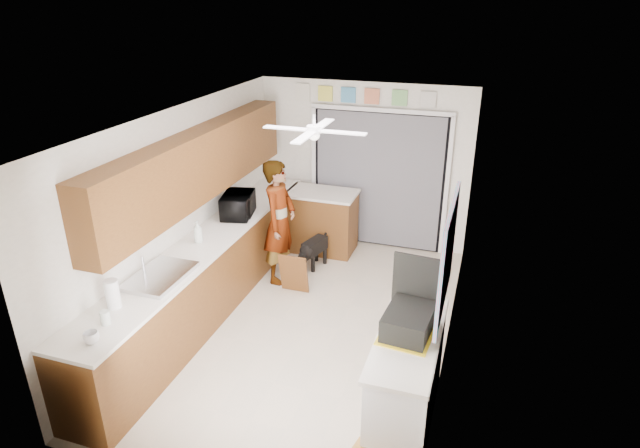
% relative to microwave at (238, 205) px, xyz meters
% --- Properties ---
extents(floor, '(5.00, 5.00, 0.00)m').
position_rel_microwave_xyz_m(floor, '(1.27, -0.78, -1.09)').
color(floor, '#C0B39B').
rests_on(floor, ground).
extents(ceiling, '(5.00, 5.00, 0.00)m').
position_rel_microwave_xyz_m(ceiling, '(1.27, -0.78, 1.41)').
color(ceiling, white).
rests_on(ceiling, ground).
extents(wall_back, '(3.20, 0.00, 3.20)m').
position_rel_microwave_xyz_m(wall_back, '(1.27, 1.72, 0.16)').
color(wall_back, white).
rests_on(wall_back, ground).
extents(wall_front, '(3.20, 0.00, 3.20)m').
position_rel_microwave_xyz_m(wall_front, '(1.27, -3.28, 0.16)').
color(wall_front, white).
rests_on(wall_front, ground).
extents(wall_left, '(0.00, 5.00, 5.00)m').
position_rel_microwave_xyz_m(wall_left, '(-0.33, -0.78, 0.16)').
color(wall_left, white).
rests_on(wall_left, ground).
extents(wall_right, '(0.00, 5.00, 5.00)m').
position_rel_microwave_xyz_m(wall_right, '(2.87, -0.78, 0.16)').
color(wall_right, white).
rests_on(wall_right, ground).
extents(left_base_cabinets, '(0.60, 4.80, 0.90)m').
position_rel_microwave_xyz_m(left_base_cabinets, '(-0.03, -0.78, -0.64)').
color(left_base_cabinets, brown).
rests_on(left_base_cabinets, floor).
extents(left_countertop, '(0.62, 4.80, 0.04)m').
position_rel_microwave_xyz_m(left_countertop, '(-0.02, -0.78, -0.17)').
color(left_countertop, white).
rests_on(left_countertop, left_base_cabinets).
extents(upper_cabinets, '(0.32, 4.00, 0.80)m').
position_rel_microwave_xyz_m(upper_cabinets, '(-0.17, -0.58, 0.71)').
color(upper_cabinets, brown).
rests_on(upper_cabinets, wall_left).
extents(sink_basin, '(0.50, 0.76, 0.06)m').
position_rel_microwave_xyz_m(sink_basin, '(-0.02, -1.78, -0.14)').
color(sink_basin, silver).
rests_on(sink_basin, left_countertop).
extents(faucet, '(0.03, 0.03, 0.22)m').
position_rel_microwave_xyz_m(faucet, '(-0.21, -1.78, -0.04)').
color(faucet, silver).
rests_on(faucet, left_countertop).
extents(peninsula_base, '(1.00, 0.60, 0.90)m').
position_rel_microwave_xyz_m(peninsula_base, '(0.77, 1.22, -0.64)').
color(peninsula_base, brown).
rests_on(peninsula_base, floor).
extents(peninsula_top, '(1.04, 0.64, 0.04)m').
position_rel_microwave_xyz_m(peninsula_top, '(0.77, 1.22, -0.17)').
color(peninsula_top, white).
rests_on(peninsula_top, peninsula_base).
extents(back_opening_recess, '(2.00, 0.06, 2.10)m').
position_rel_microwave_xyz_m(back_opening_recess, '(1.52, 1.69, -0.04)').
color(back_opening_recess, black).
rests_on(back_opening_recess, wall_back).
extents(curtain_panel, '(1.90, 0.03, 2.05)m').
position_rel_microwave_xyz_m(curtain_panel, '(1.52, 1.65, -0.04)').
color(curtain_panel, slate).
rests_on(curtain_panel, wall_back).
extents(door_trim_left, '(0.06, 0.04, 2.10)m').
position_rel_microwave_xyz_m(door_trim_left, '(0.50, 1.66, -0.04)').
color(door_trim_left, white).
rests_on(door_trim_left, wall_back).
extents(door_trim_right, '(0.06, 0.04, 2.10)m').
position_rel_microwave_xyz_m(door_trim_right, '(2.54, 1.66, -0.04)').
color(door_trim_right, white).
rests_on(door_trim_right, wall_back).
extents(door_trim_head, '(2.10, 0.04, 0.06)m').
position_rel_microwave_xyz_m(door_trim_head, '(1.52, 1.66, 1.03)').
color(door_trim_head, white).
rests_on(door_trim_head, wall_back).
extents(header_frame_0, '(0.22, 0.02, 0.22)m').
position_rel_microwave_xyz_m(header_frame_0, '(0.67, 1.69, 1.21)').
color(header_frame_0, '#E6E14C').
rests_on(header_frame_0, wall_back).
extents(header_frame_1, '(0.22, 0.02, 0.22)m').
position_rel_microwave_xyz_m(header_frame_1, '(1.02, 1.69, 1.21)').
color(header_frame_1, '#4992C2').
rests_on(header_frame_1, wall_back).
extents(header_frame_2, '(0.22, 0.02, 0.22)m').
position_rel_microwave_xyz_m(header_frame_2, '(1.37, 1.69, 1.21)').
color(header_frame_2, '#D87751').
rests_on(header_frame_2, wall_back).
extents(header_frame_3, '(0.22, 0.02, 0.22)m').
position_rel_microwave_xyz_m(header_frame_3, '(1.77, 1.69, 1.21)').
color(header_frame_3, '#72B668').
rests_on(header_frame_3, wall_back).
extents(header_frame_4, '(0.22, 0.02, 0.22)m').
position_rel_microwave_xyz_m(header_frame_4, '(2.17, 1.69, 1.21)').
color(header_frame_4, silver).
rests_on(header_frame_4, wall_back).
extents(route66_sign, '(0.22, 0.02, 0.26)m').
position_rel_microwave_xyz_m(route66_sign, '(0.32, 1.69, 1.21)').
color(route66_sign, silver).
rests_on(route66_sign, wall_back).
extents(right_counter_base, '(0.50, 1.40, 0.90)m').
position_rel_microwave_xyz_m(right_counter_base, '(2.62, -1.98, -0.64)').
color(right_counter_base, white).
rests_on(right_counter_base, floor).
extents(right_counter_top, '(0.54, 1.44, 0.04)m').
position_rel_microwave_xyz_m(right_counter_top, '(2.61, -1.98, -0.17)').
color(right_counter_top, white).
rests_on(right_counter_top, right_counter_base).
extents(abstract_painting, '(0.03, 1.15, 0.95)m').
position_rel_microwave_xyz_m(abstract_painting, '(2.85, -1.78, 0.56)').
color(abstract_painting, '#F45992').
rests_on(abstract_painting, wall_right).
extents(ceiling_fan, '(1.14, 1.14, 0.24)m').
position_rel_microwave_xyz_m(ceiling_fan, '(1.27, -0.58, 1.23)').
color(ceiling_fan, white).
rests_on(ceiling_fan, ceiling).
extents(microwave, '(0.49, 0.62, 0.30)m').
position_rel_microwave_xyz_m(microwave, '(0.00, 0.00, 0.00)').
color(microwave, black).
rests_on(microwave, left_countertop).
extents(soap_bottle, '(0.12, 0.12, 0.27)m').
position_rel_microwave_xyz_m(soap_bottle, '(-0.09, -0.89, -0.02)').
color(soap_bottle, silver).
rests_on(soap_bottle, left_countertop).
extents(cup, '(0.17, 0.17, 0.11)m').
position_rel_microwave_xyz_m(cup, '(0.07, -2.93, -0.10)').
color(cup, white).
rests_on(cup, left_countertop).
extents(jar_b, '(0.10, 0.10, 0.13)m').
position_rel_microwave_xyz_m(jar_b, '(-0.01, -2.66, -0.09)').
color(jar_b, silver).
rests_on(jar_b, left_countertop).
extents(paper_towel_roll, '(0.16, 0.16, 0.28)m').
position_rel_microwave_xyz_m(paper_towel_roll, '(-0.11, -2.40, -0.01)').
color(paper_towel_roll, white).
rests_on(paper_towel_roll, left_countertop).
extents(suitcase, '(0.43, 0.54, 0.22)m').
position_rel_microwave_xyz_m(suitcase, '(2.59, -1.94, -0.04)').
color(suitcase, black).
rests_on(suitcase, right_counter_top).
extents(suitcase_rim, '(0.49, 0.62, 0.02)m').
position_rel_microwave_xyz_m(suitcase_rim, '(2.59, -1.94, -0.15)').
color(suitcase_rim, yellow).
rests_on(suitcase_rim, suitcase).
extents(suitcase_lid, '(0.42, 0.07, 0.50)m').
position_rel_microwave_xyz_m(suitcase_lid, '(2.59, -1.65, 0.21)').
color(suitcase_lid, black).
rests_on(suitcase_lid, suitcase).
extents(cabinet_door_panel, '(0.38, 0.15, 0.56)m').
position_rel_microwave_xyz_m(cabinet_door_panel, '(0.83, -0.15, -0.81)').
color(cabinet_door_panel, brown).
rests_on(cabinet_door_panel, floor).
extents(man, '(0.42, 0.63, 1.71)m').
position_rel_microwave_xyz_m(man, '(0.52, 0.16, -0.24)').
color(man, white).
rests_on(man, floor).
extents(dog, '(0.42, 0.65, 0.47)m').
position_rel_microwave_xyz_m(dog, '(0.85, 0.64, -0.85)').
color(dog, black).
rests_on(dog, floor).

